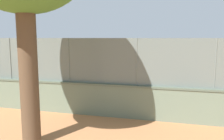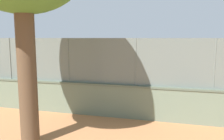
{
  "view_description": "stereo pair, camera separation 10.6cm",
  "coord_description": "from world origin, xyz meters",
  "px_view_note": "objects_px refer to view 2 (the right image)",
  "views": [
    {
      "loc": [
        -3.16,
        23.04,
        3.39
      ],
      "look_at": [
        0.25,
        9.64,
        1.44
      ],
      "focal_mm": 36.75,
      "sensor_mm": 36.0,
      "label": 1
    },
    {
      "loc": [
        -3.27,
        23.01,
        3.39
      ],
      "look_at": [
        0.25,
        9.64,
        1.44
      ],
      "focal_mm": 36.75,
      "sensor_mm": 36.0,
      "label": 2
    }
  ],
  "objects_px": {
    "player_foreground_swinging": "(127,75)",
    "player_baseline_waiting": "(129,68)",
    "player_near_wall_returning": "(52,80)",
    "sports_ball": "(40,96)",
    "courtside_bench": "(211,102)"
  },
  "relations": [
    {
      "from": "player_near_wall_returning",
      "to": "courtside_bench",
      "type": "xyz_separation_m",
      "value": [
        -8.62,
        0.84,
        -0.44
      ]
    },
    {
      "from": "player_near_wall_returning",
      "to": "courtside_bench",
      "type": "distance_m",
      "value": 8.67
    },
    {
      "from": "player_foreground_swinging",
      "to": "sports_ball",
      "type": "height_order",
      "value": "player_foreground_swinging"
    },
    {
      "from": "player_foreground_swinging",
      "to": "player_baseline_waiting",
      "type": "distance_m",
      "value": 3.44
    },
    {
      "from": "player_near_wall_returning",
      "to": "player_foreground_swinging",
      "type": "height_order",
      "value": "player_near_wall_returning"
    },
    {
      "from": "player_near_wall_returning",
      "to": "sports_ball",
      "type": "bearing_deg",
      "value": 66.72
    },
    {
      "from": "player_foreground_swinging",
      "to": "player_near_wall_returning",
      "type": "bearing_deg",
      "value": 41.58
    },
    {
      "from": "player_baseline_waiting",
      "to": "player_foreground_swinging",
      "type": "bearing_deg",
      "value": 98.77
    },
    {
      "from": "player_baseline_waiting",
      "to": "player_near_wall_returning",
      "type": "bearing_deg",
      "value": 63.97
    },
    {
      "from": "courtside_bench",
      "to": "player_baseline_waiting",
      "type": "bearing_deg",
      "value": -55.34
    },
    {
      "from": "player_near_wall_returning",
      "to": "sports_ball",
      "type": "distance_m",
      "value": 1.17
    },
    {
      "from": "player_foreground_swinging",
      "to": "player_baseline_waiting",
      "type": "xyz_separation_m",
      "value": [
        0.52,
        -3.39,
        0.04
      ]
    },
    {
      "from": "player_near_wall_returning",
      "to": "player_baseline_waiting",
      "type": "xyz_separation_m",
      "value": [
        -3.33,
        -6.81,
        -0.01
      ]
    },
    {
      "from": "player_baseline_waiting",
      "to": "courtside_bench",
      "type": "relative_size",
      "value": 0.95
    },
    {
      "from": "player_foreground_swinging",
      "to": "player_baseline_waiting",
      "type": "bearing_deg",
      "value": -81.23
    }
  ]
}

